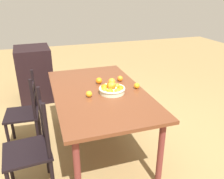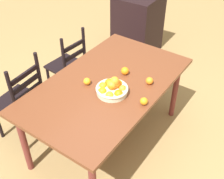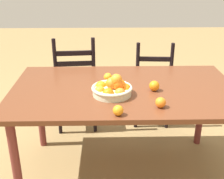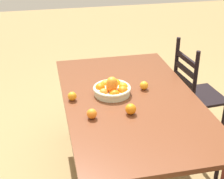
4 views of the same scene
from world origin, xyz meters
name	(u,v)px [view 3 (image 3 of 4)]	position (x,y,z in m)	size (l,w,h in m)	color
ground_plane	(123,170)	(0.00, 0.00, 0.00)	(12.00, 12.00, 0.00)	olive
dining_table	(124,97)	(0.00, 0.00, 0.69)	(1.70, 1.00, 0.77)	brown
chair_near_window	(76,86)	(-0.45, 0.76, 0.47)	(0.45, 0.45, 1.00)	black
chair_by_cabinet	(152,86)	(0.35, 0.84, 0.43)	(0.41, 0.41, 0.93)	black
fruit_bowl	(112,88)	(-0.09, -0.13, 0.82)	(0.29, 0.29, 0.16)	beige
orange_loose_0	(154,86)	(0.22, -0.06, 0.81)	(0.08, 0.08, 0.08)	orange
orange_loose_1	(161,102)	(0.22, -0.33, 0.80)	(0.07, 0.07, 0.07)	orange
orange_loose_2	(108,77)	(-0.12, 0.14, 0.80)	(0.07, 0.07, 0.07)	orange
orange_loose_3	(118,110)	(-0.06, -0.44, 0.80)	(0.07, 0.07, 0.07)	orange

